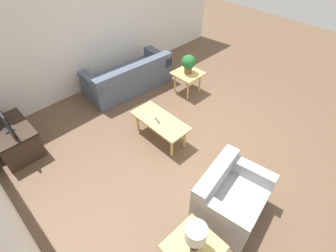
{
  "coord_description": "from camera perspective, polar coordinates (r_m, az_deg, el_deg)",
  "views": [
    {
      "loc": [
        -2.04,
        2.78,
        3.56
      ],
      "look_at": [
        0.29,
        0.51,
        0.55
      ],
      "focal_mm": 28.0,
      "sensor_mm": 36.0,
      "label": 1
    }
  ],
  "objects": [
    {
      "name": "ground_plane",
      "position": [
        4.95,
        6.65,
        -3.53
      ],
      "size": [
        14.0,
        14.0,
        0.0
      ],
      "primitive_type": "plane",
      "color": "brown"
    },
    {
      "name": "table_lamp",
      "position": [
        3.06,
        6.04,
        -22.51
      ],
      "size": [
        0.24,
        0.24,
        0.43
      ],
      "color": "#333333",
      "rests_on": "side_table_lamp"
    },
    {
      "name": "side_table_plant",
      "position": [
        5.95,
        4.33,
        10.96
      ],
      "size": [
        0.58,
        0.58,
        0.5
      ],
      "color": "tan",
      "rests_on": "ground_plane"
    },
    {
      "name": "remote_control",
      "position": [
        4.68,
        -2.32,
        1.22
      ],
      "size": [
        0.16,
        0.08,
        0.02
      ],
      "color": "#4C4C51",
      "rests_on": "coffee_table"
    },
    {
      "name": "tv_stand_chest",
      "position": [
        5.32,
        -30.54,
        -2.39
      ],
      "size": [
        0.95,
        0.64,
        0.54
      ],
      "color": "#38281E",
      "rests_on": "ground_plane"
    },
    {
      "name": "sofa",
      "position": [
        6.18,
        -8.45,
        10.26
      ],
      "size": [
        0.96,
        2.01,
        0.74
      ],
      "rotation": [
        0.0,
        0.0,
        1.51
      ],
      "color": "#4C566B",
      "rests_on": "ground_plane"
    },
    {
      "name": "television",
      "position": [
        5.04,
        -32.48,
        1.48
      ],
      "size": [
        0.78,
        0.16,
        0.48
      ],
      "color": "#2D2D2D",
      "rests_on": "tv_stand_chest"
    },
    {
      "name": "armchair",
      "position": [
        3.93,
        13.26,
        -14.91
      ],
      "size": [
        0.96,
        1.11,
        0.76
      ],
      "rotation": [
        0.0,
        0.0,
        -1.41
      ],
      "color": "#A8ADB2",
      "rests_on": "ground_plane"
    },
    {
      "name": "potted_plant",
      "position": [
        5.8,
        4.49,
        13.54
      ],
      "size": [
        0.31,
        0.31,
        0.42
      ],
      "color": "brown",
      "rests_on": "side_table_plant"
    },
    {
      "name": "side_table_lamp",
      "position": [
        3.38,
        5.56,
        -25.06
      ],
      "size": [
        0.58,
        0.58,
        0.5
      ],
      "color": "tan",
      "rests_on": "ground_plane"
    },
    {
      "name": "coffee_table",
      "position": [
        4.74,
        -1.72,
        0.84
      ],
      "size": [
        1.11,
        0.5,
        0.45
      ],
      "color": "tan",
      "rests_on": "ground_plane"
    },
    {
      "name": "wall_right",
      "position": [
        6.21,
        -15.55,
        20.49
      ],
      "size": [
        0.12,
        7.2,
        2.7
      ],
      "color": "white",
      "rests_on": "ground_plane"
    }
  ]
}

